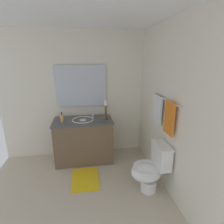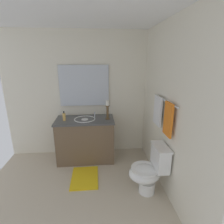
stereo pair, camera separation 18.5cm
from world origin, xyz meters
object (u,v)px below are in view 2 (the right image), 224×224
object	(u,v)px
toilet	(149,171)
towel_center	(168,119)
soap_bottle	(64,117)
towel_bar	(165,101)
vanity_cabinet	(86,139)
towel_near_vanity	(158,111)
sink_basin	(85,121)
bath_mat	(85,178)
candle_holder_tall	(107,109)
mirror	(84,86)

from	to	relation	value
toilet	towel_center	distance (m)	0.81
soap_bottle	towel_bar	bearing A→B (deg)	62.34
vanity_cabinet	towel_near_vanity	distance (m)	1.53
sink_basin	bath_mat	world-z (taller)	sink_basin
candle_holder_tall	towel_near_vanity	world-z (taller)	towel_near_vanity
vanity_cabinet	towel_bar	bearing A→B (deg)	54.29
towel_center	towel_near_vanity	bearing A→B (deg)	180.00
candle_holder_tall	soap_bottle	distance (m)	0.81
vanity_cabinet	bath_mat	world-z (taller)	vanity_cabinet
vanity_cabinet	mirror	distance (m)	1.05
towel_center	sink_basin	bearing A→B (deg)	-132.13
candle_holder_tall	toilet	distance (m)	1.32
towel_center	candle_holder_tall	bearing A→B (deg)	-144.63
toilet	vanity_cabinet	bearing A→B (deg)	-136.97
vanity_cabinet	soap_bottle	distance (m)	0.61
vanity_cabinet	soap_bottle	world-z (taller)	soap_bottle
candle_holder_tall	towel_bar	bearing A→B (deg)	42.11
mirror	vanity_cabinet	bearing A→B (deg)	-0.01
sink_basin	soap_bottle	xyz separation A→B (m)	(0.04, -0.37, 0.11)
vanity_cabinet	towel_bar	distance (m)	1.74
mirror	soap_bottle	world-z (taller)	mirror
soap_bottle	bath_mat	distance (m)	1.13
mirror	soap_bottle	xyz separation A→B (m)	(0.32, -0.37, -0.52)
mirror	towel_bar	distance (m)	1.64
vanity_cabinet	towel_center	xyz separation A→B (m)	(1.05, 1.17, 0.74)
towel_bar	toilet	bearing A→B (deg)	-51.13
vanity_cabinet	sink_basin	size ratio (longest dim) A/B	2.74
towel_near_vanity	towel_bar	bearing A→B (deg)	5.08
towel_near_vanity	towel_center	size ratio (longest dim) A/B	0.99
bath_mat	towel_near_vanity	bearing A→B (deg)	88.84
sink_basin	soap_bottle	size ratio (longest dim) A/B	2.23
mirror	towel_near_vanity	distance (m)	1.51
sink_basin	toilet	xyz separation A→B (m)	(1.03, 0.96, -0.43)
towel_near_vanity	bath_mat	world-z (taller)	towel_near_vanity
vanity_cabinet	candle_holder_tall	distance (m)	0.74
vanity_cabinet	towel_center	bearing A→B (deg)	47.90
sink_basin	toilet	size ratio (longest dim) A/B	0.54
mirror	towel_bar	xyz separation A→B (m)	(1.13, 1.18, -0.06)
candle_holder_tall	towel_center	distance (m)	1.28
soap_bottle	toilet	distance (m)	1.75
vanity_cabinet	mirror	bearing A→B (deg)	179.99
towel_near_vanity	towel_center	xyz separation A→B (m)	(0.40, 0.00, -0.00)
towel_center	bath_mat	size ratio (longest dim) A/B	0.76
soap_bottle	bath_mat	bearing A→B (deg)	32.15
sink_basin	vanity_cabinet	bearing A→B (deg)	-90.00
toilet	towel_bar	world-z (taller)	towel_bar
toilet	bath_mat	size ratio (longest dim) A/B	1.25
candle_holder_tall	towel_near_vanity	distance (m)	0.98
soap_bottle	towel_bar	xyz separation A→B (m)	(0.81, 1.55, 0.46)
bath_mat	candle_holder_tall	bearing A→B (deg)	144.62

